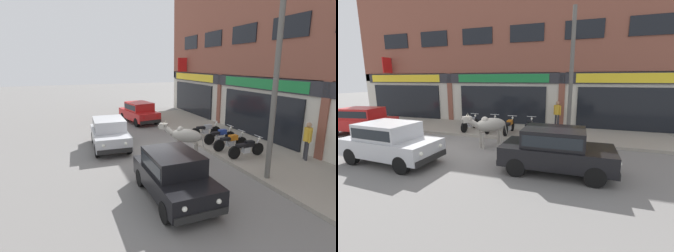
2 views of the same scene
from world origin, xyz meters
The scene contains 13 objects.
ground_plane centered at (0.00, 0.00, 0.00)m, with size 90.00×90.00×0.00m, color slate.
sidewalk centered at (0.00, 4.03, 0.07)m, with size 19.00×3.66×0.14m, color gray.
shop_building centered at (0.00, 6.12, 4.53)m, with size 23.00×1.40×9.48m.
cow centered at (1.17, 0.84, 1.01)m, with size 1.67×1.69×1.61m.
car_0 centered at (-1.51, -1.95, 0.81)m, with size 3.68×1.78×1.46m.
car_1 centered at (4.25, -1.03, 0.81)m, with size 3.62×1.63×1.46m.
car_2 centered at (-6.46, 0.99, 0.81)m, with size 3.78×2.16×1.46m.
motorcycle_0 centered at (-0.96, 3.17, 0.52)m, with size 0.52×1.81×0.88m.
motorcycle_1 centered at (0.31, 3.25, 0.52)m, with size 0.52×1.81×0.88m.
motorcycle_2 centered at (1.38, 3.13, 0.52)m, with size 0.52×1.81×0.88m.
motorcycle_3 centered at (2.46, 3.19, 0.52)m, with size 0.52×1.81×0.88m.
pedestrian centered at (3.68, 5.26, 1.12)m, with size 0.44×0.32×1.60m.
utility_pole centered at (4.46, 2.50, 3.08)m, with size 0.18×0.18×5.88m, color #595651.
Camera 2 is at (4.90, -8.07, 2.97)m, focal length 24.00 mm.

